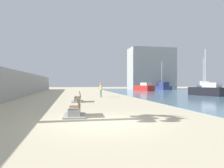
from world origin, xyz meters
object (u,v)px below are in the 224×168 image
boat_far_right (163,87)px  bench_near (75,112)px  boat_nearest (204,87)px  bench_far (78,99)px  person_walking (101,89)px  boat_outer (144,88)px  boat_mid_bay (207,90)px

boat_far_right → bench_near: bearing=-119.8°
boat_nearest → bench_far: bearing=-140.0°
person_walking → bench_far: bearing=-116.7°
person_walking → boat_nearest: 32.56m
boat_outer → bench_near: bearing=-115.1°
boat_mid_bay → boat_far_right: boat_far_right is taller
person_walking → boat_outer: 21.37m
boat_outer → boat_far_right: size_ratio=0.85×
bench_far → boat_mid_bay: bearing=18.8°
bench_near → boat_nearest: 44.72m
person_walking → boat_mid_bay: (14.44, 0.05, -0.30)m
boat_outer → bench_far: bearing=-121.8°
bench_far → boat_nearest: (29.47, 24.74, 0.60)m
bench_far → person_walking: person_walking is taller
bench_near → boat_mid_bay: boat_mid_bay is taller
bench_near → boat_outer: (15.09, 32.23, 0.49)m
boat_nearest → boat_outer: size_ratio=1.26×
boat_nearest → boat_far_right: bearing=141.9°
boat_mid_bay → boat_nearest: bearing=57.3°
bench_far → boat_far_right: 37.69m
boat_outer → boat_mid_bay: boat_mid_bay is taller
boat_nearest → boat_mid_bay: 22.37m
boat_mid_bay → bench_near: bearing=-141.0°
boat_outer → boat_far_right: bearing=43.2°
person_walking → boat_outer: boat_outer is taller
bench_far → bench_near: bearing=-92.8°
bench_far → boat_mid_bay: 18.37m
bench_near → boat_nearest: boat_nearest is taller
bench_near → boat_mid_bay: bearing=39.0°
person_walking → bench_near: bearing=-103.2°
bench_far → boat_mid_bay: size_ratio=0.34×
bench_far → boat_nearest: size_ratio=0.29×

